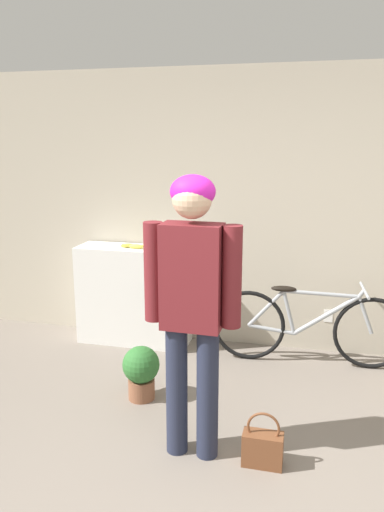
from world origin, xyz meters
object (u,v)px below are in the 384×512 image
at_px(person, 192,293).
at_px(handbag, 263,447).
at_px(potted_plant, 141,370).
at_px(bicycle, 309,326).
at_px(banana, 136,246).

height_order(person, handbag, person).
bearing_deg(handbag, potted_plant, 149.42).
xyz_separation_m(bicycle, banana, (-1.62, 0.07, 0.62)).
distance_m(banana, handbag, 2.29).
bearing_deg(person, handbag, -1.24).
relative_size(bicycle, potted_plant, 4.03).
height_order(bicycle, banana, banana).
bearing_deg(banana, potted_plant, -68.76).
xyz_separation_m(person, bicycle, (0.68, 1.51, -0.72)).
relative_size(person, potted_plant, 4.17).
bearing_deg(handbag, person, 177.57).
distance_m(bicycle, banana, 1.74).
bearing_deg(person, potted_plant, 134.91).
xyz_separation_m(bicycle, potted_plant, (-1.23, -0.94, -0.12)).
bearing_deg(banana, person, -59.35).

